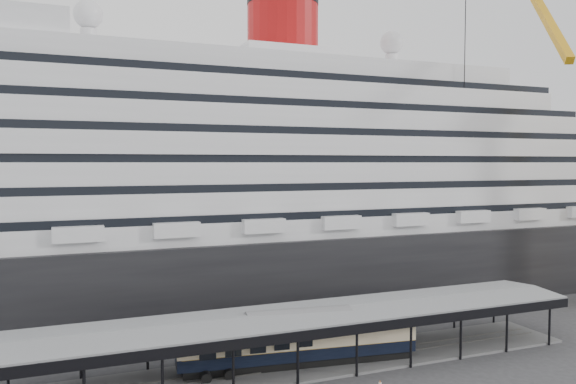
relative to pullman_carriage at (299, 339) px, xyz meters
The scene contains 3 objects.
cruise_ship 31.22m from the pullman_carriage, 87.68° to the left, with size 130.00×30.00×43.90m.
platform_canopy 1.10m from the pullman_carriage, ahead, with size 56.00×9.18×5.30m.
pullman_carriage is the anchor object (origin of this frame).
Camera 1 is at (-21.51, -42.80, 19.28)m, focal length 35.00 mm.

